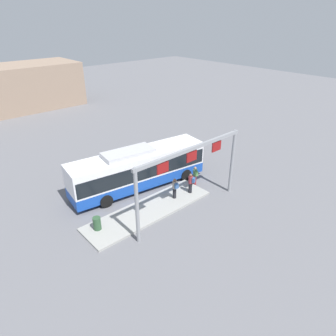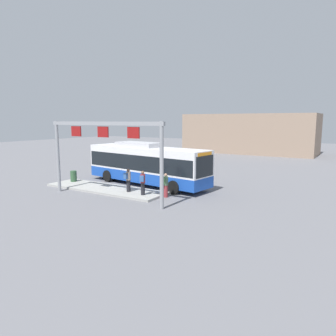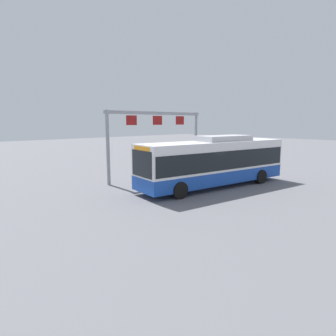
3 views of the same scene
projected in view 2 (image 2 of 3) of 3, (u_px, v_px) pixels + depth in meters
ground_plane at (146, 185)px, 25.83m from camera, size 120.00×120.00×0.00m
platform_curb at (105, 189)px, 23.92m from camera, size 10.00×2.80×0.16m
bus_main at (146, 163)px, 25.56m from camera, size 11.56×4.05×3.46m
person_boarding at (143, 182)px, 21.42m from camera, size 0.48×0.60×1.67m
person_waiting_near at (165, 185)px, 21.44m from camera, size 0.51×0.60×1.67m
person_waiting_mid at (128, 180)px, 22.40m from camera, size 0.40×0.57×1.67m
platform_sign_gantry at (103, 143)px, 20.52m from camera, size 9.50×0.24×5.20m
station_building at (249, 133)px, 51.18m from camera, size 20.66×8.00×6.28m
trash_bin at (74, 176)px, 26.29m from camera, size 0.52×0.52×0.90m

